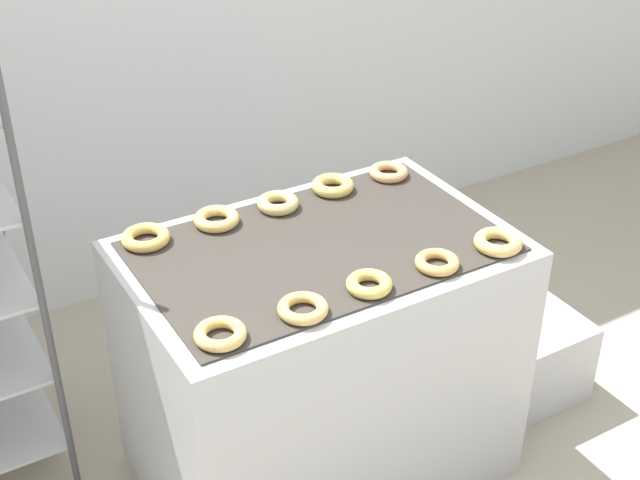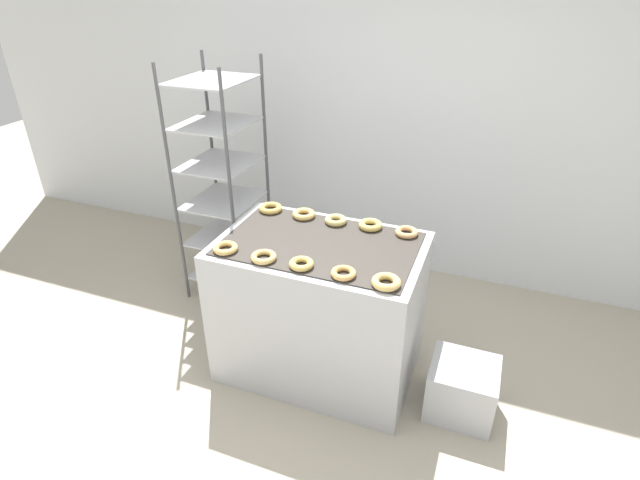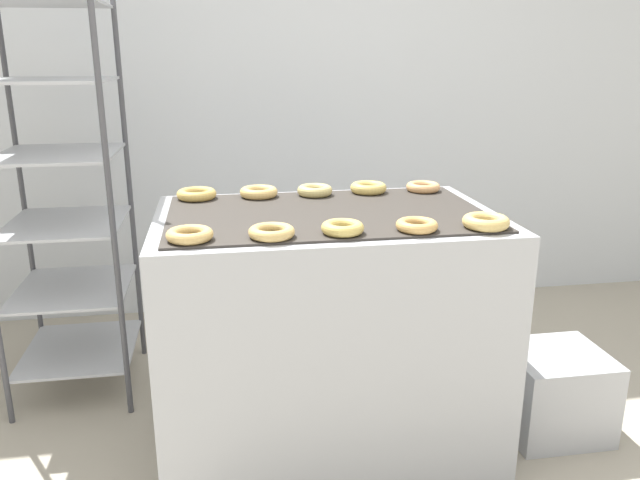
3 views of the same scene
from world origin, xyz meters
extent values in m
plane|color=#B2A893|center=(0.00, 0.00, 0.00)|extent=(14.00, 14.00, 0.00)
cube|color=silver|center=(0.00, 2.12, 1.40)|extent=(8.00, 0.05, 2.80)
cube|color=#B7BABF|center=(0.00, 0.64, 0.47)|extent=(1.21, 0.79, 0.93)
cube|color=#38332D|center=(0.00, 0.64, 0.94)|extent=(1.11, 0.69, 0.01)
cube|color=#262628|center=(0.33, 0.29, 0.65)|extent=(0.12, 0.07, 0.10)
cylinder|color=#4C4C51|center=(-1.28, 1.00, 0.91)|extent=(0.02, 0.02, 1.82)
cylinder|color=#4C4C51|center=(-0.79, 1.00, 0.91)|extent=(0.02, 0.02, 1.82)
cylinder|color=#4C4C51|center=(-1.28, 1.55, 0.91)|extent=(0.02, 0.02, 1.82)
cylinder|color=#4C4C51|center=(-0.79, 1.55, 0.91)|extent=(0.02, 0.02, 1.82)
cube|color=#B7BABF|center=(-1.03, 1.27, 0.18)|extent=(0.48, 0.56, 0.01)
cube|color=#B7BABF|center=(-1.03, 1.27, 0.48)|extent=(0.48, 0.56, 0.01)
cube|color=#B7BABF|center=(-1.03, 1.27, 0.78)|extent=(0.48, 0.56, 0.01)
cube|color=#B7BABF|center=(-1.03, 1.27, 1.08)|extent=(0.48, 0.56, 0.01)
cube|color=#B7BABF|center=(-1.03, 1.27, 1.38)|extent=(0.48, 0.56, 0.01)
cube|color=#B7BABF|center=(-1.03, 1.27, 1.68)|extent=(0.48, 0.56, 0.01)
cube|color=#B7BABF|center=(0.92, 0.58, 0.17)|extent=(0.39, 0.36, 0.34)
torus|color=#E1B565|center=(-0.47, 0.37, 0.96)|extent=(0.14, 0.14, 0.03)
torus|color=#DEB466|center=(-0.22, 0.36, 0.96)|extent=(0.14, 0.14, 0.03)
torus|color=#D9B95C|center=(0.00, 0.37, 0.96)|extent=(0.13, 0.13, 0.04)
torus|color=#DEA95C|center=(0.24, 0.36, 0.96)|extent=(0.13, 0.13, 0.03)
torus|color=#E3BD69|center=(0.47, 0.36, 0.96)|extent=(0.15, 0.15, 0.04)
torus|color=#DFB55A|center=(-0.46, 0.93, 0.96)|extent=(0.15, 0.15, 0.04)
torus|color=#EABD6B|center=(-0.22, 0.93, 0.96)|extent=(0.15, 0.15, 0.04)
torus|color=#D4BE71|center=(0.00, 0.92, 0.96)|extent=(0.14, 0.14, 0.04)
torus|color=#DFBE60|center=(0.22, 0.94, 0.96)|extent=(0.15, 0.15, 0.04)
torus|color=#E7A86A|center=(0.45, 0.93, 0.96)|extent=(0.14, 0.14, 0.03)
camera|label=1|loc=(-1.19, -1.39, 2.39)|focal=50.00mm
camera|label=2|loc=(0.91, -1.73, 2.37)|focal=28.00mm
camera|label=3|loc=(-0.38, -1.47, 1.48)|focal=35.00mm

